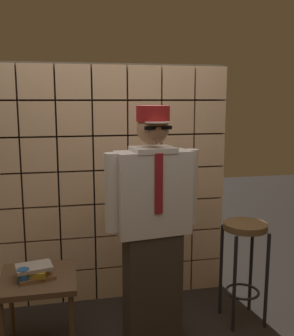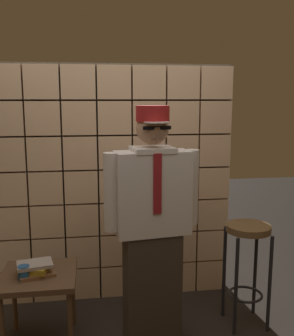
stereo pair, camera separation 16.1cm
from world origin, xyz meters
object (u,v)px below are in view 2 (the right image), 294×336
at_px(side_table, 39,283).
at_px(book_stack, 35,269).
at_px(bar_stool, 247,251).
at_px(coffee_mug, 24,272).
at_px(standing_person, 152,224).

xyz_separation_m(side_table, book_stack, (-0.02, -0.02, 0.12)).
xyz_separation_m(bar_stool, book_stack, (-1.58, -0.08, -0.01)).
relative_size(side_table, coffee_mug, 4.34).
height_order(standing_person, bar_stool, standing_person).
bearing_deg(bar_stool, standing_person, -171.84).
height_order(bar_stool, coffee_mug, bar_stool).
xyz_separation_m(standing_person, bar_stool, (0.76, 0.11, -0.29)).
bearing_deg(bar_stool, coffee_mug, -175.61).
relative_size(bar_stool, side_table, 1.49).
relative_size(standing_person, book_stack, 6.06).
xyz_separation_m(standing_person, coffee_mug, (-0.89, -0.02, -0.30)).
distance_m(bar_stool, coffee_mug, 1.65).
bearing_deg(standing_person, bar_stool, 0.72).
bearing_deg(book_stack, standing_person, -2.37).
relative_size(book_stack, coffee_mug, 2.25).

